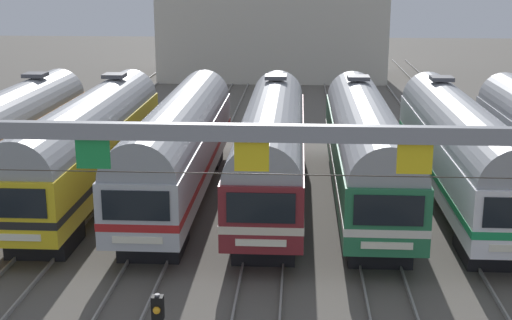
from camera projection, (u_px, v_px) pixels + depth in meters
The scene contains 10 objects.
ground_plane at pixel (271, 200), 33.11m from camera, with size 160.00×160.00×0.00m, color #5B564F.
track_bed at pixel (281, 122), 49.48m from camera, with size 26.49×70.00×0.15m.
commuter_train_orange at pixel (0, 140), 33.14m from camera, with size 2.88×18.06×5.05m.
commuter_train_yellow at pixel (89, 141), 32.90m from camera, with size 2.88×18.06×5.05m.
commuter_train_stainless at pixel (180, 142), 32.65m from camera, with size 2.88×18.06×4.77m.
commuter_train_maroon at pixel (272, 144), 32.41m from camera, with size 2.88×18.06×5.05m.
commuter_train_green at pixel (365, 145), 32.17m from camera, with size 2.88×18.06×5.05m.
commuter_train_white at pixel (460, 146), 31.93m from camera, with size 2.88×18.06×5.05m.
catenary_gantry at pixel (252, 163), 18.69m from camera, with size 30.23×0.44×6.97m.
maintenance_building at pixel (273, 22), 69.13m from camera, with size 21.01×10.00×10.55m, color beige.
Camera 1 is at (1.20, -31.49, 10.35)m, focal length 50.72 mm.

